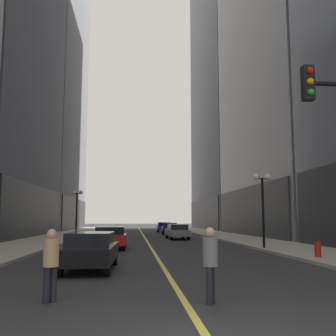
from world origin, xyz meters
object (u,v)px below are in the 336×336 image
at_px(car_black, 90,249).
at_px(street_lamp_right_mid, 262,194).
at_px(car_blue, 164,227).
at_px(pedestrian_in_tan_trench, 51,260).
at_px(car_red, 111,237).
at_px(car_navy, 169,228).
at_px(fire_hydrant_right, 318,251).
at_px(pedestrian_in_grey_suit, 210,259).
at_px(street_lamp_left_far, 77,203).
at_px(car_grey, 177,231).

bearing_deg(car_black, street_lamp_right_mid, 41.49).
relative_size(car_black, car_blue, 0.99).
relative_size(pedestrian_in_tan_trench, street_lamp_right_mid, 0.36).
distance_m(car_red, car_navy, 22.31).
bearing_deg(fire_hydrant_right, car_black, -166.28).
xyz_separation_m(car_black, fire_hydrant_right, (9.56, 2.33, -0.32)).
bearing_deg(pedestrian_in_tan_trench, car_blue, 82.43).
bearing_deg(pedestrian_in_grey_suit, car_red, 100.80).
distance_m(pedestrian_in_tan_trench, street_lamp_left_far, 28.87).
relative_size(car_red, pedestrian_in_tan_trench, 2.72).
bearing_deg(car_navy, pedestrian_in_grey_suit, -93.90).
distance_m(pedestrian_in_grey_suit, fire_hydrant_right, 10.45).
bearing_deg(car_navy, pedestrian_in_tan_trench, -99.25).
distance_m(car_red, car_blue, 29.86).
bearing_deg(car_blue, fire_hydrant_right, -83.98).
height_order(car_grey, fire_hydrant_right, car_grey).
xyz_separation_m(car_red, pedestrian_in_tan_trench, (-0.45, -15.41, 0.20)).
bearing_deg(fire_hydrant_right, car_red, 141.12).
bearing_deg(pedestrian_in_tan_trench, pedestrian_in_grey_suit, -7.04).
height_order(car_red, street_lamp_left_far, street_lamp_left_far).
xyz_separation_m(car_red, car_navy, (5.58, 21.60, 0.00)).
relative_size(car_black, street_lamp_left_far, 1.00).
height_order(car_black, pedestrian_in_tan_trench, pedestrian_in_tan_trench).
bearing_deg(street_lamp_left_far, car_grey, -15.58).
xyz_separation_m(car_grey, street_lamp_right_mid, (3.63, -12.50, 2.54)).
height_order(car_navy, street_lamp_right_mid, street_lamp_right_mid).
xyz_separation_m(car_black, pedestrian_in_tan_trench, (-0.28, -5.50, 0.20)).
bearing_deg(street_lamp_left_far, street_lamp_right_mid, -49.63).
bearing_deg(car_blue, car_red, -100.62).
xyz_separation_m(car_black, car_blue, (5.67, 39.26, 0.00)).
relative_size(pedestrian_in_grey_suit, street_lamp_left_far, 0.37).
distance_m(car_red, pedestrian_in_tan_trench, 15.42).
height_order(pedestrian_in_grey_suit, street_lamp_right_mid, street_lamp_right_mid).
distance_m(pedestrian_in_tan_trench, fire_hydrant_right, 12.59).
height_order(street_lamp_right_mid, fire_hydrant_right, street_lamp_right_mid).
xyz_separation_m(car_black, car_grey, (5.43, 20.51, 0.00)).
bearing_deg(car_black, car_navy, 79.67).
bearing_deg(car_blue, car_black, -98.21).
bearing_deg(car_navy, car_red, -104.48).
distance_m(pedestrian_in_grey_suit, street_lamp_left_far, 29.90).
xyz_separation_m(street_lamp_right_mid, fire_hydrant_right, (0.50, -5.68, -2.86)).
bearing_deg(car_black, street_lamp_left_far, 99.21).
height_order(pedestrian_in_grey_suit, fire_hydrant_right, pedestrian_in_grey_suit).
bearing_deg(pedestrian_in_grey_suit, car_black, 118.24).
relative_size(street_lamp_right_mid, fire_hydrant_right, 5.54).
xyz_separation_m(car_black, car_red, (0.16, 9.91, 0.00)).
distance_m(car_red, pedestrian_in_grey_suit, 16.13).
relative_size(car_grey, pedestrian_in_grey_suit, 2.80).
xyz_separation_m(car_blue, street_lamp_left_far, (-9.41, -16.19, 2.54)).
bearing_deg(car_red, car_navy, 75.52).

